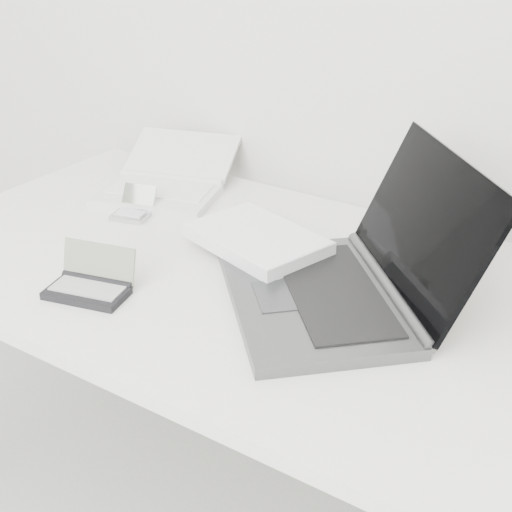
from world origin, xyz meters
The scene contains 5 objects.
desk centered at (0.00, 1.55, 0.68)m, with size 1.60×0.80×0.73m.
laptop_large centered at (0.08, 1.57, 0.77)m, with size 0.66×0.57×0.26m.
netbook_open_white centered at (-0.47, 1.77, 0.75)m, with size 0.36×0.41×0.09m.
pda_silver centered at (-0.44, 1.62, 0.74)m, with size 0.10×0.11×0.06m.
palmtop_charcoal centered at (-0.27, 1.32, 0.75)m, with size 0.17×0.13×0.08m.
Camera 1 is at (0.61, 0.54, 1.39)m, focal length 50.00 mm.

